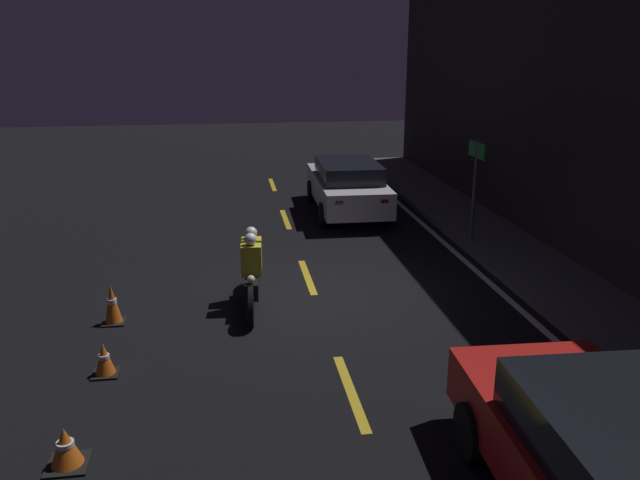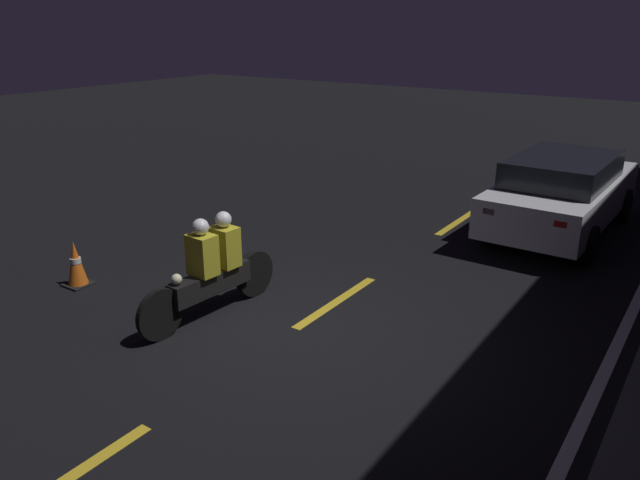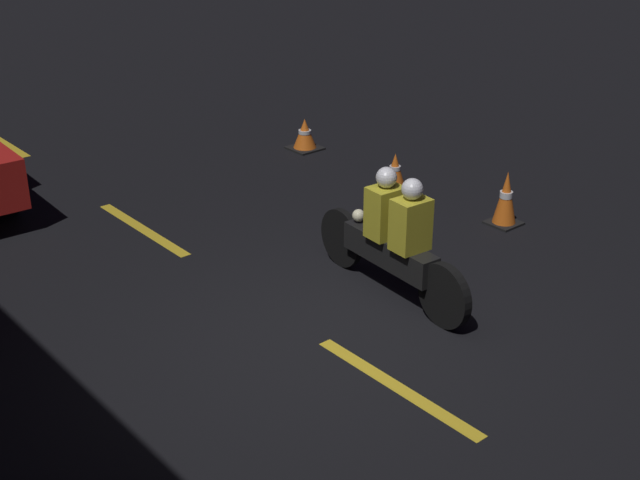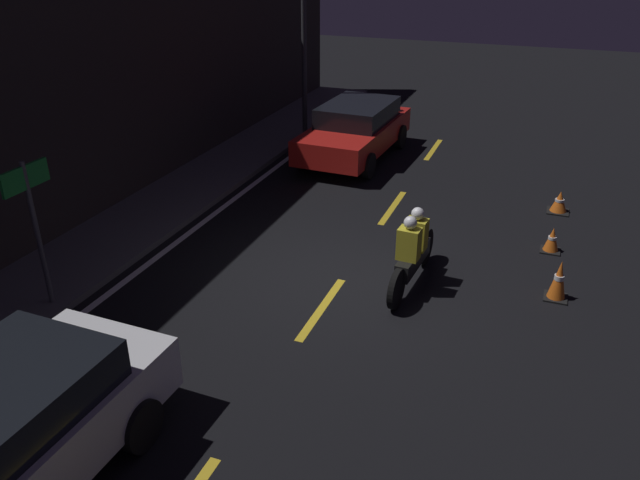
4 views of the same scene
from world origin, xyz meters
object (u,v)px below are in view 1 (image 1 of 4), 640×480
(motorcycle, at_px, (252,270))
(traffic_cone_near, at_px, (112,304))
(traffic_cone_mid, at_px, (104,359))
(traffic_cone_far, at_px, (66,447))
(taxi_red, at_px, (621,474))
(shop_sign, at_px, (476,170))
(sedan_white, at_px, (347,185))

(motorcycle, distance_m, traffic_cone_near, 2.46)
(traffic_cone_mid, distance_m, traffic_cone_far, 2.06)
(motorcycle, bearing_deg, taxi_red, 30.14)
(motorcycle, height_order, traffic_cone_near, motorcycle)
(taxi_red, distance_m, traffic_cone_mid, 6.69)
(taxi_red, bearing_deg, shop_sign, -11.29)
(traffic_cone_mid, bearing_deg, shop_sign, 123.85)
(traffic_cone_near, bearing_deg, traffic_cone_far, 1.41)
(sedan_white, relative_size, taxi_red, 1.01)
(taxi_red, xyz_separation_m, shop_sign, (-9.11, 2.24, 1.02))
(traffic_cone_near, relative_size, shop_sign, 0.29)
(traffic_cone_near, xyz_separation_m, traffic_cone_far, (3.86, 0.09, -0.11))
(sedan_white, height_order, traffic_cone_near, sedan_white)
(taxi_red, bearing_deg, sedan_white, 2.95)
(sedan_white, relative_size, traffic_cone_far, 9.37)
(taxi_red, height_order, traffic_cone_near, taxi_red)
(traffic_cone_near, bearing_deg, traffic_cone_mid, 5.21)
(motorcycle, bearing_deg, traffic_cone_mid, -40.58)
(taxi_red, bearing_deg, motorcycle, 28.43)
(traffic_cone_mid, distance_m, shop_sign, 9.21)
(motorcycle, bearing_deg, traffic_cone_far, -23.90)
(shop_sign, bearing_deg, taxi_red, -13.82)
(sedan_white, distance_m, taxi_red, 12.51)
(traffic_cone_far, bearing_deg, shop_sign, 133.08)
(traffic_cone_near, xyz_separation_m, traffic_cone_mid, (1.80, 0.16, -0.10))
(sedan_white, height_order, traffic_cone_mid, sedan_white)
(motorcycle, height_order, traffic_cone_far, motorcycle)
(taxi_red, height_order, traffic_cone_far, taxi_red)
(sedan_white, bearing_deg, traffic_cone_mid, 149.85)
(sedan_white, distance_m, motorcycle, 6.88)
(shop_sign, bearing_deg, motorcycle, -62.10)
(motorcycle, distance_m, shop_sign, 6.11)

